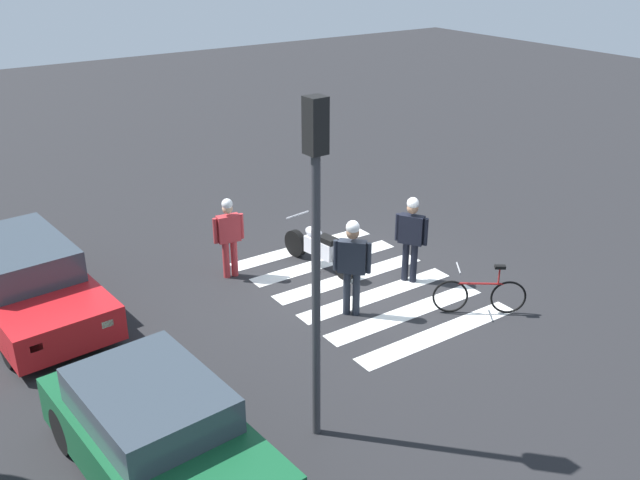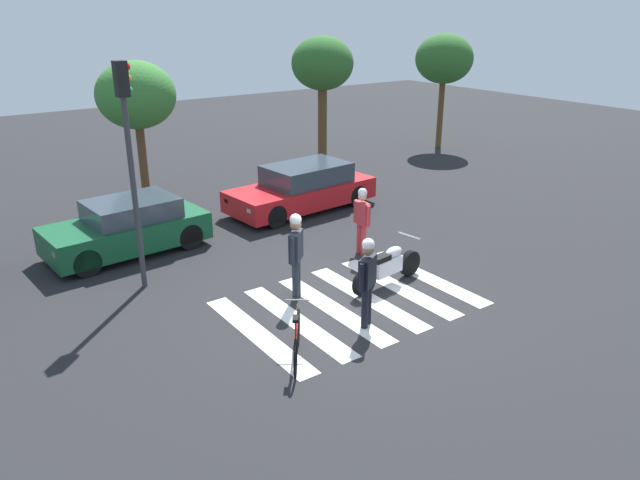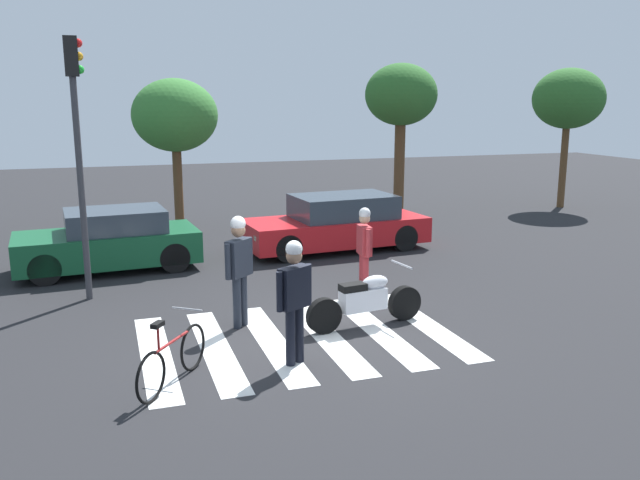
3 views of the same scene
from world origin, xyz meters
name	(u,v)px [view 3 (image 3 of 3)]	position (x,y,z in m)	size (l,w,h in m)	color
ground_plane	(299,339)	(0.00, 0.00, 0.00)	(60.00, 60.00, 0.00)	#232326
police_motorcycle	(365,301)	(1.23, 0.22, 0.45)	(2.17, 0.63, 1.02)	black
leaning_bicycle	(173,359)	(-2.10, -1.14, 0.37)	(1.07, 1.44, 1.00)	black
officer_on_foot	(294,293)	(-0.34, -0.93, 1.07)	(0.61, 0.42, 1.83)	black
officer_by_motorcycle	(239,262)	(-0.78, 0.88, 1.12)	(0.54, 0.51, 1.90)	#1E232D
pedestrian_bystander	(364,245)	(1.92, 2.00, 0.99)	(0.26, 0.65, 1.73)	#B22D33
crosswalk_stripes	(299,339)	(0.00, 0.00, 0.00)	(4.95, 3.55, 0.01)	silver
car_green_compact	(110,241)	(-2.79, 5.52, 0.66)	(4.04, 2.08, 1.37)	black
car_red_convertible	(337,224)	(2.75, 5.86, 0.67)	(4.74, 2.20, 1.40)	black
traffic_light_pole	(78,130)	(-3.22, 3.34, 3.22)	(0.33, 0.25, 4.87)	#38383D
street_tree_mid	(175,116)	(-0.79, 9.70, 3.30)	(2.43, 2.43, 4.36)	brown
street_tree_far	(401,97)	(6.26, 9.70, 3.84)	(2.28, 2.28, 4.89)	brown
street_tree_end	(568,99)	(12.63, 9.70, 3.77)	(2.44, 2.44, 4.84)	brown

